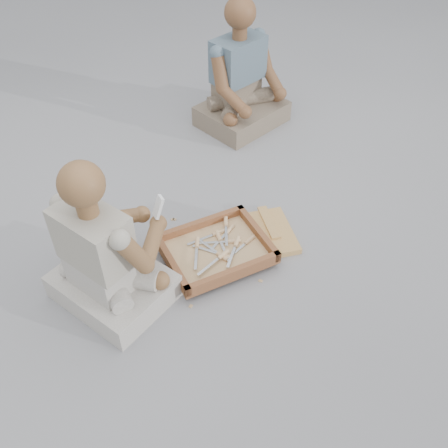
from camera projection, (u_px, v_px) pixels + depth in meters
ground at (238, 276)px, 2.51m from camera, size 60.00×60.00×0.00m
carved_panel at (245, 238)px, 2.68m from camera, size 0.61×0.51×0.03m
tool_tray at (216, 250)px, 2.56m from camera, size 0.58×0.49×0.07m
chisel_0 at (220, 257)px, 2.50m from camera, size 0.22×0.06×0.02m
chisel_1 at (230, 242)px, 2.60m from camera, size 0.20×0.13×0.02m
chisel_2 at (226, 224)px, 2.68m from camera, size 0.14×0.19×0.02m
chisel_3 at (236, 245)px, 2.57m from camera, size 0.18×0.15×0.02m
chisel_4 at (228, 232)px, 2.65m from camera, size 0.21×0.10×0.02m
chisel_5 at (215, 234)px, 2.64m from camera, size 0.22×0.04×0.02m
chisel_6 at (219, 254)px, 2.53m from camera, size 0.06×0.22×0.02m
chisel_7 at (197, 246)px, 2.56m from camera, size 0.14×0.19×0.02m
chisel_8 at (247, 243)px, 2.59m from camera, size 0.22×0.07×0.02m
chisel_9 at (220, 239)px, 2.60m from camera, size 0.09×0.21×0.02m
chisel_10 at (222, 255)px, 2.53m from camera, size 0.13×0.20×0.02m
wood_chip_0 at (165, 282)px, 2.48m from camera, size 0.02×0.02×0.00m
wood_chip_1 at (191, 306)px, 2.37m from camera, size 0.02×0.02×0.00m
wood_chip_2 at (132, 244)px, 2.67m from camera, size 0.02×0.02×0.00m
wood_chip_3 at (260, 281)px, 2.48m from camera, size 0.02×0.02×0.00m
wood_chip_4 at (251, 240)px, 2.69m from camera, size 0.02×0.02×0.00m
wood_chip_5 at (146, 266)px, 2.56m from camera, size 0.02×0.02×0.00m
wood_chip_6 at (173, 219)px, 2.81m from camera, size 0.02×0.02×0.00m
wood_chip_7 at (243, 234)px, 2.73m from camera, size 0.02×0.02×0.00m
wood_chip_8 at (174, 219)px, 2.81m from camera, size 0.02×0.02×0.00m
wood_chip_9 at (178, 247)px, 2.66m from camera, size 0.02×0.02×0.00m
craftsman at (106, 257)px, 2.23m from camera, size 0.60×0.61×0.81m
companion at (241, 85)px, 3.37m from camera, size 0.61×0.52×0.86m
mobile_phone at (158, 207)px, 2.30m from camera, size 0.06×0.05×0.11m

